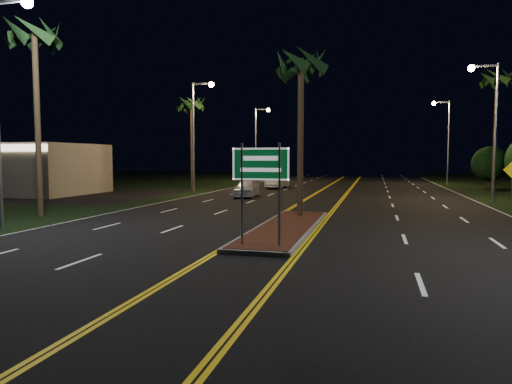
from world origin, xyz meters
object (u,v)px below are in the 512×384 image
(commercial_building, at_px, (4,169))
(palm_median, at_px, (301,63))
(median_island, at_px, (286,228))
(streetlight_right_mid, at_px, (490,115))
(car_near, at_px, (247,187))
(streetlight_left_far, at_px, (259,135))
(shrub_far, at_px, (490,164))
(streetlight_right_far, at_px, (445,132))
(palm_right_far, at_px, (497,80))
(warning_sign, at_px, (512,175))
(highway_sign, at_px, (261,174))
(palm_left_far, at_px, (191,104))
(streetlight_left_mid, at_px, (198,124))
(car_far, at_px, (277,179))
(palm_left_near, at_px, (34,37))
(streetlight_left_near, at_px, (4,87))

(commercial_building, xyz_separation_m, palm_median, (26.00, -9.49, 5.27))
(median_island, xyz_separation_m, streetlight_right_mid, (10.61, 15.00, 5.57))
(median_island, distance_m, car_near, 15.61)
(streetlight_left_far, relative_size, streetlight_right_mid, 1.00)
(streetlight_left_far, relative_size, shrub_far, 2.27)
(streetlight_right_far, bearing_deg, median_island, -106.87)
(palm_right_far, relative_size, warning_sign, 3.83)
(highway_sign, bearing_deg, palm_left_far, 116.92)
(commercial_building, height_order, streetlight_right_far, streetlight_right_far)
(streetlight_left_mid, distance_m, streetlight_right_far, 27.83)
(streetlight_left_mid, height_order, car_far, streetlight_left_mid)
(palm_right_far, xyz_separation_m, shrub_far, (1.00, 6.00, -6.81))
(streetlight_right_far, relative_size, palm_left_far, 1.02)
(palm_left_far, bearing_deg, palm_left_near, -89.14)
(palm_median, height_order, warning_sign, palm_median)
(highway_sign, height_order, palm_right_far, palm_right_far)
(palm_right_far, bearing_deg, highway_sign, -115.20)
(highway_sign, xyz_separation_m, car_near, (-5.75, 18.70, -1.65))
(palm_right_far, relative_size, car_near, 2.27)
(streetlight_right_far, xyz_separation_m, palm_median, (-10.61, -31.50, 1.62))
(streetlight_right_far, bearing_deg, palm_left_near, -124.21)
(palm_left_near, distance_m, warning_sign, 29.04)
(highway_sign, distance_m, palm_left_near, 14.92)
(streetlight_left_far, relative_size, palm_left_near, 0.92)
(streetlight_right_mid, distance_m, palm_right_far, 9.00)
(streetlight_left_near, bearing_deg, shrub_far, 52.66)
(shrub_far, height_order, car_near, shrub_far)
(streetlight_left_near, height_order, palm_left_far, streetlight_left_near)
(car_near, bearing_deg, highway_sign, -77.56)
(streetlight_right_far, xyz_separation_m, palm_right_far, (2.19, -12.00, 3.49))
(commercial_building, bearing_deg, palm_left_near, -41.61)
(streetlight_right_far, distance_m, palm_left_far, 27.36)
(shrub_far, bearing_deg, car_near, -143.43)
(streetlight_right_mid, bearing_deg, warning_sign, -4.12)
(highway_sign, distance_m, commercial_building, 31.17)
(streetlight_right_far, bearing_deg, palm_median, -108.62)
(highway_sign, distance_m, streetlight_left_mid, 23.93)
(median_island, height_order, streetlight_right_far, streetlight_right_far)
(streetlight_left_near, xyz_separation_m, streetlight_left_mid, (0.00, 20.00, 0.00))
(palm_left_near, relative_size, car_far, 1.96)
(warning_sign, bearing_deg, car_far, 150.84)
(shrub_far, bearing_deg, car_far, -167.50)
(palm_left_near, bearing_deg, streetlight_left_near, -64.74)
(streetlight_left_mid, relative_size, streetlight_right_mid, 1.00)
(highway_sign, relative_size, car_near, 0.71)
(commercial_building, bearing_deg, car_near, 4.24)
(palm_left_near, bearing_deg, highway_sign, -22.60)
(palm_left_near, bearing_deg, palm_right_far, 41.01)
(car_far, bearing_deg, highway_sign, -78.26)
(streetlight_left_near, distance_m, streetlight_right_mid, 27.83)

